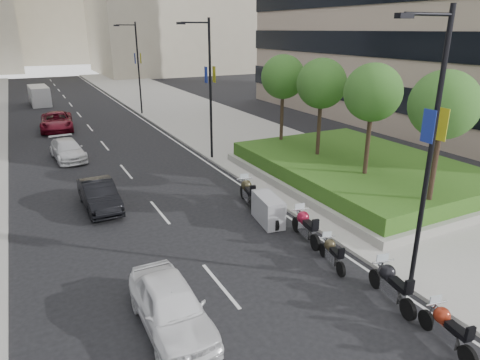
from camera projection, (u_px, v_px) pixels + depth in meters
ground at (328, 343)px, 11.99m from camera, size 160.00×160.00×0.00m
sidewalk_right at (207, 120)px, 41.01m from camera, size 10.00×100.00×0.15m
lane_edge at (153, 126)px, 38.76m from camera, size 0.12×100.00×0.01m
lane_centre at (94, 132)px, 36.52m from camera, size 0.12×100.00×0.01m
planter at (358, 176)px, 24.56m from camera, size 10.00×14.00×0.40m
hedge at (359, 166)px, 24.36m from camera, size 9.40×13.40×0.80m
tree_0 at (444, 105)px, 17.19m from camera, size 2.80×2.80×6.30m
tree_1 at (373, 93)px, 20.55m from camera, size 2.80×2.80×6.30m
tree_2 at (322, 84)px, 23.91m from camera, size 2.80×2.80×6.30m
tree_3 at (283, 77)px, 27.26m from camera, size 2.80×2.80×6.30m
lamp_post_0 at (429, 143)px, 12.92m from camera, size 2.34×0.45×9.00m
lamp_post_1 at (208, 83)px, 27.19m from camera, size 2.34×0.45×9.00m
lamp_post_2 at (137, 64)px, 42.29m from camera, size 2.34×0.45×9.00m
motorcycle_1 at (446, 328)px, 11.73m from camera, size 0.72×2.14×1.07m
motorcycle_2 at (391, 284)px, 13.63m from camera, size 0.81×2.38×1.19m
motorcycle_3 at (332, 253)px, 15.77m from camera, size 0.69×1.95×0.98m
motorcycle_4 at (305, 226)px, 17.66m from camera, size 0.80×2.39×1.19m
motorcycle_5 at (268, 210)px, 19.26m from camera, size 1.16×2.21×1.28m
motorcycle_6 at (248, 192)px, 21.26m from camera, size 0.84×2.42×1.22m
car_a at (171, 306)px, 12.38m from camera, size 1.78×4.37×1.49m
car_b at (99, 195)px, 20.81m from camera, size 1.57×4.23×1.38m
car_c at (67, 150)px, 28.76m from camera, size 2.21×4.64×1.30m
car_d at (57, 121)px, 37.03m from camera, size 3.05×5.80×1.56m
delivery_van at (40, 96)px, 49.27m from camera, size 2.17×5.16×2.13m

